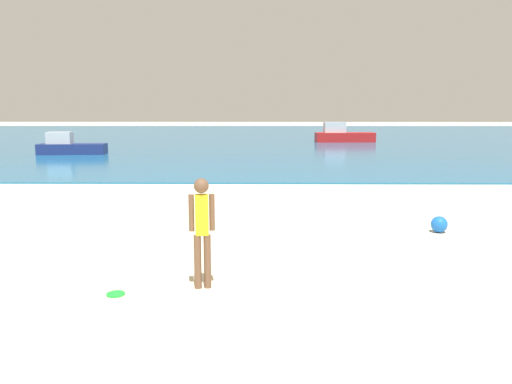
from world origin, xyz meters
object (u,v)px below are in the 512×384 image
(boat_near, at_px, (70,146))
(boat_far, at_px, (343,135))
(person_standing, at_px, (202,226))
(beach_ball, at_px, (439,224))
(frisbee, at_px, (116,294))

(boat_near, height_order, boat_far, boat_far)
(person_standing, height_order, boat_near, person_standing)
(person_standing, bearing_deg, beach_ball, -153.07)
(person_standing, height_order, beach_ball, person_standing)
(frisbee, relative_size, beach_ball, 0.74)
(boat_near, bearing_deg, boat_far, 27.64)
(frisbee, bearing_deg, beach_ball, 32.86)
(boat_near, relative_size, beach_ball, 10.85)
(person_standing, relative_size, beach_ball, 4.66)
(frisbee, xyz_separation_m, boat_far, (8.36, 33.03, 0.58))
(frisbee, relative_size, boat_far, 0.06)
(frisbee, distance_m, boat_far, 34.07)
(frisbee, distance_m, beach_ball, 7.00)
(boat_far, bearing_deg, frisbee, -106.70)
(boat_far, bearing_deg, person_standing, -104.82)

